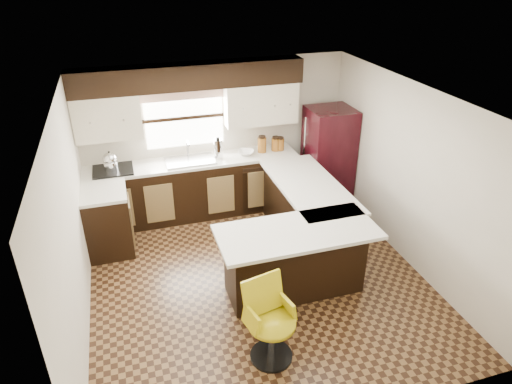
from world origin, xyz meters
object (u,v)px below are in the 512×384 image
object	(u,v)px
peninsula_long	(304,215)
refrigerator	(328,157)
peninsula_return	(295,260)
bar_chair	(272,324)

from	to	relation	value
peninsula_long	refrigerator	size ratio (longest dim) A/B	1.18
peninsula_return	refrigerator	world-z (taller)	refrigerator
peninsula_return	bar_chair	xyz separation A→B (m)	(-0.62, -0.96, 0.01)
bar_chair	peninsula_long	bearing A→B (deg)	46.33
peninsula_return	refrigerator	xyz separation A→B (m)	(1.35, 2.00, 0.37)
refrigerator	bar_chair	world-z (taller)	refrigerator
refrigerator	peninsula_long	bearing A→B (deg)	-128.86
peninsula_long	bar_chair	distance (m)	2.25
peninsula_return	refrigerator	distance (m)	2.44
refrigerator	peninsula_return	bearing A→B (deg)	-124.04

